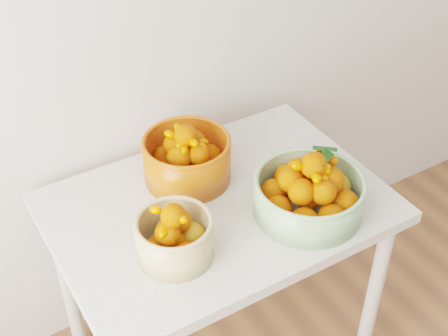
{
  "coord_description": "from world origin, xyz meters",
  "views": [
    {
      "loc": [
        -0.99,
        0.38,
        2.01
      ],
      "look_at": [
        -0.29,
        1.56,
        0.92
      ],
      "focal_mm": 50.0,
      "sensor_mm": 36.0,
      "label": 1
    }
  ],
  "objects": [
    {
      "name": "bowl_orange",
      "position": [
        -0.3,
        1.76,
        0.83
      ],
      "size": [
        0.29,
        0.29,
        0.2
      ],
      "rotation": [
        0.0,
        0.0,
        0.04
      ],
      "color": "#CD490F",
      "rests_on": "table"
    },
    {
      "name": "bowl_green",
      "position": [
        -0.07,
        1.43,
        0.82
      ],
      "size": [
        0.34,
        0.34,
        0.21
      ],
      "rotation": [
        0.0,
        0.0,
        0.04
      ],
      "color": "#8AB681",
      "rests_on": "table"
    },
    {
      "name": "table",
      "position": [
        -0.28,
        1.6,
        0.65
      ],
      "size": [
        1.0,
        0.7,
        0.75
      ],
      "color": "silver",
      "rests_on": "ground"
    },
    {
      "name": "bowl_cream",
      "position": [
        -0.49,
        1.48,
        0.82
      ],
      "size": [
        0.24,
        0.24,
        0.18
      ],
      "rotation": [
        0.0,
        0.0,
        0.12
      ],
      "color": "tan",
      "rests_on": "table"
    }
  ]
}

